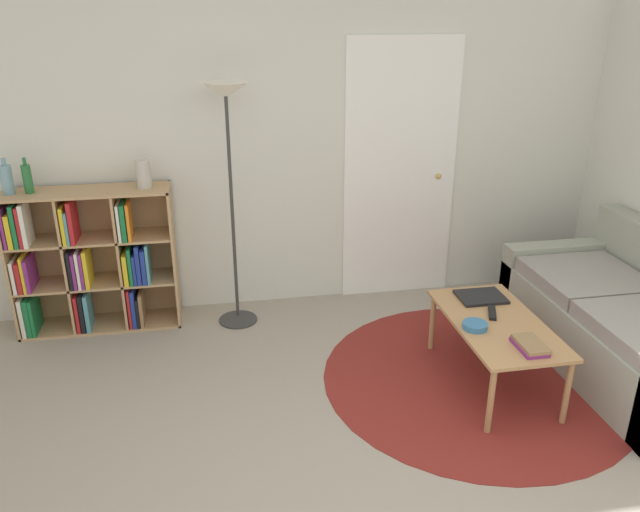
{
  "coord_description": "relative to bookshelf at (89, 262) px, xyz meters",
  "views": [
    {
      "loc": [
        -0.74,
        -1.87,
        2.23
      ],
      "look_at": [
        -0.12,
        1.47,
        0.85
      ],
      "focal_mm": 35.0,
      "sensor_mm": 36.0,
      "label": 1
    }
  ],
  "objects": [
    {
      "name": "laptop",
      "position": [
        2.59,
        -0.93,
        -0.06
      ],
      "size": [
        0.3,
        0.24,
        0.02
      ],
      "color": "black",
      "rests_on": "coffee_table"
    },
    {
      "name": "floor_lamp",
      "position": [
        1.04,
        -0.13,
        0.97
      ],
      "size": [
        0.32,
        0.32,
        1.76
      ],
      "color": "#333333",
      "rests_on": "ground_plane"
    },
    {
      "name": "bottle_middle",
      "position": [
        -0.31,
        -0.0,
        0.63
      ],
      "size": [
        0.06,
        0.06,
        0.24
      ],
      "color": "#236633",
      "rests_on": "bookshelf"
    },
    {
      "name": "vase_on_shelf",
      "position": [
        0.45,
        -0.01,
        0.63
      ],
      "size": [
        0.1,
        0.1,
        0.2
      ],
      "color": "#B7B2A8",
      "rests_on": "bookshelf"
    },
    {
      "name": "bottle_left",
      "position": [
        -0.44,
        -0.01,
        0.63
      ],
      "size": [
        0.08,
        0.08,
        0.25
      ],
      "color": "#6B93A3",
      "rests_on": "bookshelf"
    },
    {
      "name": "bookshelf",
      "position": [
        0.0,
        0.0,
        0.0
      ],
      "size": [
        1.13,
        0.34,
        1.04
      ],
      "color": "tan",
      "rests_on": "ground_plane"
    },
    {
      "name": "wall_back",
      "position": [
        1.65,
        0.21,
        0.78
      ],
      "size": [
        7.67,
        0.11,
        2.6
      ],
      "color": "silver",
      "rests_on": "ground_plane"
    },
    {
      "name": "rug",
      "position": [
        2.48,
        -1.2,
        -0.5
      ],
      "size": [
        1.95,
        1.95,
        0.01
      ],
      "color": "maroon",
      "rests_on": "ground_plane"
    },
    {
      "name": "book_stack_on_table",
      "position": [
        2.59,
        -1.59,
        -0.05
      ],
      "size": [
        0.14,
        0.23,
        0.04
      ],
      "color": "#7F287A",
      "rests_on": "coffee_table"
    },
    {
      "name": "coffee_table",
      "position": [
        2.56,
        -1.25,
        -0.12
      ],
      "size": [
        0.54,
        1.01,
        0.43
      ],
      "color": "#AD7F51",
      "rests_on": "ground_plane"
    },
    {
      "name": "bowl",
      "position": [
        2.39,
        -1.31,
        -0.06
      ],
      "size": [
        0.15,
        0.15,
        0.04
      ],
      "color": "teal",
      "rests_on": "coffee_table"
    },
    {
      "name": "couch",
      "position": [
        3.55,
        -1.21,
        -0.23
      ],
      "size": [
        0.9,
        1.77,
        0.82
      ],
      "color": "gray",
      "rests_on": "ground_plane"
    },
    {
      "name": "remote",
      "position": [
        2.57,
        -1.16,
        -0.06
      ],
      "size": [
        0.11,
        0.18,
        0.02
      ],
      "color": "black",
      "rests_on": "coffee_table"
    }
  ]
}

